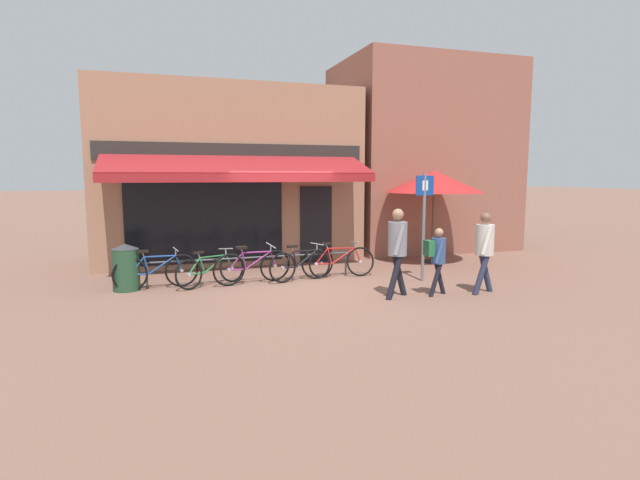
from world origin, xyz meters
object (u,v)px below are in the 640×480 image
pedestrian_second_adult (485,244)px  cafe_parasol (434,182)px  bicycle_blue (156,271)px  parking_sign (424,215)px  litter_bin (126,267)px  bicycle_black (302,264)px  bicycle_green (211,270)px  pedestrian_adult (397,243)px  bicycle_purple (252,267)px  bicycle_red (338,262)px  pedestrian_child (437,254)px

pedestrian_second_adult → cafe_parasol: (0.91, 3.54, 1.22)m
bicycle_blue → parking_sign: 5.96m
litter_bin → bicycle_black: bearing=-2.6°
bicycle_green → pedestrian_adult: bearing=-61.2°
bicycle_green → litter_bin: size_ratio=1.63×
bicycle_purple → bicycle_red: size_ratio=1.00×
litter_bin → parking_sign: size_ratio=0.40×
pedestrian_child → cafe_parasol: (1.93, 3.41, 1.38)m
parking_sign → litter_bin: bearing=170.2°
bicycle_red → cafe_parasol: bearing=20.6°
bicycle_green → litter_bin: 1.74m
pedestrian_second_adult → cafe_parasol: cafe_parasol is taller
bicycle_black → pedestrian_second_adult: (3.17, -2.37, 0.63)m
bicycle_blue → pedestrian_adult: 5.07m
bicycle_green → cafe_parasol: size_ratio=0.60×
bicycle_purple → cafe_parasol: 5.68m
bicycle_blue → cafe_parasol: cafe_parasol is taller
bicycle_black → litter_bin: bearing=160.6°
bicycle_blue → pedestrian_second_adult: size_ratio=1.05×
bicycle_black → parking_sign: parking_sign is taller
bicycle_black → bicycle_blue: bearing=161.8°
bicycle_blue → pedestrian_child: size_ratio=1.28×
bicycle_red → cafe_parasol: cafe_parasol is taller
pedestrian_adult → cafe_parasol: 4.46m
bicycle_black → litter_bin: (-3.78, 0.17, 0.12)m
pedestrian_child → litter_bin: pedestrian_child is taller
bicycle_black → bicycle_green: bearing=161.2°
litter_bin → cafe_parasol: bearing=7.3°
bicycle_blue → bicycle_red: (4.09, -0.01, -0.01)m
bicycle_green → cafe_parasol: 6.51m
litter_bin → bicycle_blue: bearing=-8.6°
pedestrian_child → pedestrian_second_adult: 1.03m
bicycle_green → cafe_parasol: cafe_parasol is taller
pedestrian_adult → bicycle_purple: bearing=134.2°
bicycle_blue → pedestrian_second_adult: (6.35, -2.45, 0.62)m
bicycle_purple → pedestrian_second_adult: size_ratio=1.08×
bicycle_blue → parking_sign: size_ratio=0.71×
bicycle_black → pedestrian_child: size_ratio=1.23×
pedestrian_child → parking_sign: bearing=72.9°
bicycle_blue → cafe_parasol: bearing=-0.0°
pedestrian_adult → pedestrian_second_adult: 1.86m
bicycle_purple → pedestrian_child: (3.31, -2.20, 0.46)m
bicycle_green → bicycle_black: 2.05m
bicycle_blue → bicycle_black: size_ratio=1.04×
bicycle_green → pedestrian_adult: (3.37, -2.21, 0.73)m
pedestrian_child → litter_bin: 6.41m
bicycle_green → bicycle_black: bearing=-30.0°
bicycle_green → pedestrian_adult: 4.10m
pedestrian_second_adult → cafe_parasol: 3.86m
bicycle_green → pedestrian_second_adult: size_ratio=0.96×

